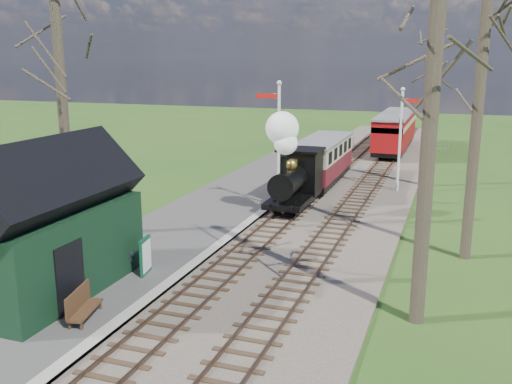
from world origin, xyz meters
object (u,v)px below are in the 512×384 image
sign_board (146,256)px  person (131,253)px  locomotive (293,167)px  red_carriage_b (399,127)px  semaphore_far (402,132)px  coach (322,159)px  semaphore_near (277,137)px  station_shed (47,227)px  bench (81,305)px  red_carriage_a (391,135)px

sign_board → person: 0.61m
locomotive → red_carriage_b: locomotive is taller
semaphore_far → coach: 4.72m
semaphore_near → person: size_ratio=5.09×
semaphore_far → locomotive: bearing=-126.5°
locomotive → coach: bearing=89.9°
station_shed → locomotive: 12.82m
semaphore_far → locomotive: (-4.39, -5.92, -1.17)m
bench → coach: bearing=83.5°
sign_board → locomotive: bearing=77.1°
red_carriage_a → sign_board: 27.54m
coach → sign_board: bearing=-98.1°
bench → locomotive: bearing=80.6°
station_shed → semaphore_far: size_ratio=1.10×
sign_board → coach: bearing=81.9°
locomotive → red_carriage_b: bearing=83.5°
red_carriage_a → semaphore_far: bearing=-81.1°
station_shed → semaphore_far: semaphore_far is taller
bench → person: (-0.65, 3.63, 0.20)m
bench → person: 3.69m
red_carriage_b → semaphore_far: bearing=-84.0°
coach → sign_board: size_ratio=6.10×
sign_board → red_carriage_a: bearing=79.8°
semaphore_near → semaphore_far: bearing=49.4°
locomotive → semaphore_near: bearing=-174.3°
locomotive → coach: locomotive is taller
semaphore_far → coach: (-4.37, 0.14, -1.76)m
red_carriage_b → locomotive: bearing=-96.5°
station_shed → red_carriage_a: bearing=76.8°
station_shed → locomotive: bearing=70.5°
coach → red_carriage_b: size_ratio=1.32×
semaphore_near → person: 10.31m
bench → semaphore_near: bearing=83.8°
station_shed → sign_board: station_shed is taller
station_shed → red_carriage_a: size_ratio=1.10×
semaphore_near → red_carriage_b: semaphore_near is taller
red_carriage_b → coach: bearing=-98.9°
sign_board → bench: (0.04, -3.56, -0.22)m
station_shed → person: station_shed is taller
station_shed → locomotive: (4.29, 12.08, -0.09)m
coach → station_shed: bearing=-103.3°
sign_board → bench: sign_board is taller
station_shed → locomotive: station_shed is taller
locomotive → person: size_ratio=3.89×
semaphore_far → locomotive: 7.46m
semaphore_near → person: bearing=-102.3°
locomotive → bench: size_ratio=3.01×
locomotive → red_carriage_a: (2.61, 17.25, -0.52)m
locomotive → person: 10.28m
semaphore_near → semaphore_far: (5.14, 6.00, -0.27)m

